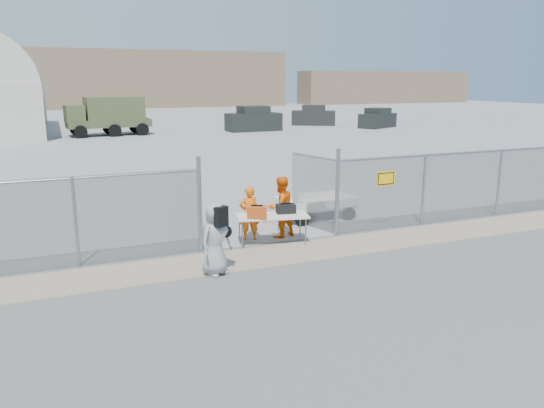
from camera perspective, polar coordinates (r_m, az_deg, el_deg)
name	(u,v)px	position (r m, az deg, el deg)	size (l,w,h in m)	color
ground	(304,266)	(12.87, 3.41, -6.66)	(160.00, 160.00, 0.00)	#555555
tarmac_inside	(113,127)	(53.33, -16.72, 7.95)	(160.00, 80.00, 0.01)	gray
dirt_strip	(287,253)	(13.72, 1.59, -5.33)	(44.00, 1.60, 0.01)	gray
distant_hills	(119,79)	(89.48, -16.14, 12.78)	(140.00, 6.00, 9.00)	#7F684F
chain_link_fence	(272,204)	(14.31, 0.00, 0.00)	(40.00, 0.20, 2.20)	gray
folding_table	(272,230)	(14.38, 0.02, -2.77)	(1.93, 0.80, 0.82)	silver
orange_bag	(257,212)	(13.95, -1.63, -0.87)	(0.51, 0.34, 0.32)	#C94B15
black_duffel	(286,209)	(14.46, 1.50, -0.50)	(0.51, 0.30, 0.25)	black
security_worker_left	(249,214)	(14.62, -2.47, -1.06)	(0.56, 0.37, 1.54)	#F45F07
security_worker_right	(281,207)	(14.93, 0.93, -0.34)	(0.85, 0.66, 1.74)	#F45F07
visitor	(216,239)	(12.13, -6.09, -3.76)	(0.83, 0.54, 1.69)	gray
utility_trailer	(315,207)	(17.15, 4.69, -0.30)	(3.11, 1.60, 0.75)	silver
military_truck	(108,116)	(44.91, -17.18, 9.00)	(6.42, 2.37, 3.06)	#49512E
parked_vehicle_near	(253,119)	(46.88, -2.01, 9.14)	(4.67, 2.11, 2.11)	black
parked_vehicle_mid	(314,115)	(53.16, 4.51, 9.48)	(4.23, 1.92, 1.92)	black
parked_vehicle_far	(378,118)	(51.06, 11.29, 9.04)	(3.96, 1.79, 1.79)	black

